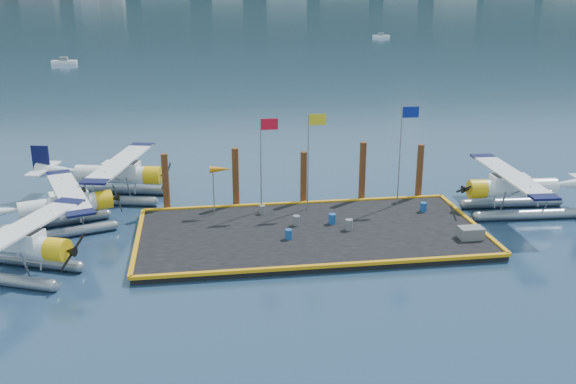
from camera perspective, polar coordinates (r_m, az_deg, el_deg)
name	(u,v)px	position (r m, az deg, el deg)	size (l,w,h in m)	color
ground	(310,237)	(38.07, 2.00, -4.01)	(4000.00, 4000.00, 0.00)	#182F49
dock	(310,234)	(37.99, 2.00, -3.73)	(20.00, 10.00, 0.40)	black
dock_bumpers	(310,229)	(37.88, 2.00, -3.32)	(20.25, 10.25, 0.18)	orange
seaplane_a	(15,248)	(35.40, -23.11, -4.62)	(9.13, 9.62, 3.50)	gray
seaplane_b	(63,208)	(40.70, -19.35, -1.36)	(8.83, 9.44, 3.38)	gray
seaplane_c	(116,177)	(45.63, -15.04, 1.30)	(9.67, 10.47, 3.71)	gray
seaplane_d	(515,191)	(43.86, 19.52, 0.13)	(9.19, 10.13, 3.60)	gray
drum_0	(296,220)	(38.62, 0.75, -2.55)	(0.43, 0.43, 0.60)	slate
drum_1	(349,225)	(38.08, 5.44, -2.91)	(0.46, 0.46, 0.64)	slate
drum_2	(332,219)	(38.97, 3.95, -2.39)	(0.44, 0.44, 0.61)	#19468E
drum_3	(289,234)	(36.59, 0.05, -3.78)	(0.40, 0.40, 0.57)	#19468E
drum_4	(423,207)	(41.84, 11.95, -1.31)	(0.42, 0.42, 0.59)	#19468E
drum_5	(262,210)	(40.57, -2.30, -1.57)	(0.39, 0.39, 0.55)	slate
crate	(471,233)	(38.12, 15.94, -3.51)	(1.34, 0.90, 0.67)	slate
flagpole_red	(264,151)	(39.96, -2.15, 3.70)	(1.14, 0.08, 6.00)	gray
flagpole_yellow	(311,147)	(40.35, 2.09, 4.02)	(1.14, 0.08, 6.20)	gray
flagpole_blue	(404,141)	(41.78, 10.23, 4.48)	(1.14, 0.08, 6.50)	gray
windsock	(221,170)	(40.07, -6.02, 1.93)	(1.40, 0.44, 3.12)	gray
piling_0	(166,184)	(41.99, -10.80, 0.71)	(0.44, 0.44, 4.00)	#4A2715
piling_1	(236,180)	(41.97, -4.67, 1.11)	(0.44, 0.44, 4.20)	#4A2715
piling_2	(304,180)	(42.53, 1.40, 1.11)	(0.44, 0.44, 3.80)	#4A2715
piling_3	(362,173)	(43.29, 6.63, 1.65)	(0.44, 0.44, 4.30)	#4A2715
piling_4	(419,173)	(44.51, 11.61, 1.65)	(0.44, 0.44, 4.00)	#4A2715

